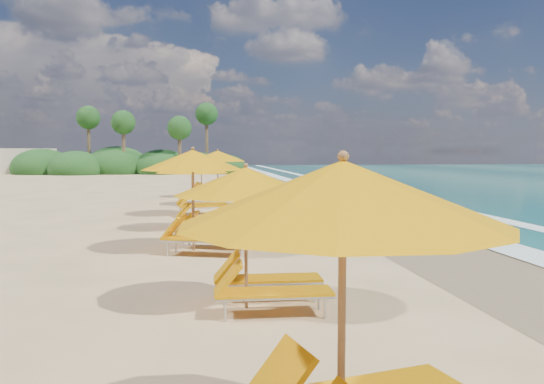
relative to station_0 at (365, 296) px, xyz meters
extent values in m
plane|color=tan|center=(1.17, 13.30, -1.40)|extent=(160.00, 160.00, 0.00)
cube|color=#877050|center=(5.17, 13.30, -1.40)|extent=(4.00, 160.00, 0.01)
cube|color=white|center=(6.67, 13.30, -1.37)|extent=(1.20, 160.00, 0.01)
cube|color=white|center=(9.67, 13.30, -1.38)|extent=(0.80, 160.00, 0.01)
cylinder|color=olive|center=(-0.19, -0.04, -0.20)|extent=(0.06, 0.06, 2.39)
cone|color=orange|center=(-0.19, -0.04, 0.79)|extent=(2.95, 2.95, 0.48)
sphere|color=olive|center=(-0.19, -0.04, 1.06)|extent=(0.09, 0.09, 0.09)
cylinder|color=olive|center=(-0.47, 4.63, -0.29)|extent=(0.06, 0.06, 2.21)
cone|color=orange|center=(-0.47, 4.63, 0.62)|extent=(2.35, 2.35, 0.44)
sphere|color=olive|center=(-0.47, 4.63, 0.87)|extent=(0.08, 0.08, 0.08)
cylinder|color=olive|center=(-1.30, 9.80, -0.15)|extent=(0.06, 0.06, 2.49)
cone|color=orange|center=(-1.30, 9.80, 0.88)|extent=(3.25, 3.25, 0.50)
sphere|color=olive|center=(-1.30, 9.80, 1.16)|extent=(0.09, 0.09, 0.09)
cylinder|color=olive|center=(-1.34, 13.51, -0.29)|extent=(0.06, 0.06, 2.22)
cone|color=orange|center=(-1.34, 13.51, 0.63)|extent=(2.38, 2.38, 0.45)
sphere|color=olive|center=(-1.34, 13.51, 0.88)|extent=(0.08, 0.08, 0.08)
cylinder|color=olive|center=(-1.36, 17.53, -0.18)|extent=(0.06, 0.06, 2.45)
cone|color=orange|center=(-1.36, 17.53, 0.84)|extent=(2.82, 2.82, 0.49)
sphere|color=olive|center=(-1.36, 17.53, 1.11)|extent=(0.09, 0.09, 0.09)
cylinder|color=olive|center=(-0.20, 21.55, -0.16)|extent=(0.06, 0.06, 2.49)
cone|color=orange|center=(-0.20, 21.55, 0.87)|extent=(2.98, 2.98, 0.50)
sphere|color=olive|center=(-0.20, 21.55, 1.15)|extent=(0.09, 0.09, 0.09)
cylinder|color=olive|center=(-0.90, 26.04, -0.33)|extent=(0.05, 0.05, 2.15)
cone|color=orange|center=(-0.90, 26.04, 0.56)|extent=(2.62, 2.62, 0.43)
sphere|color=olive|center=(-0.90, 26.04, 0.80)|extent=(0.08, 0.08, 0.08)
ellipsoid|color=#163D14|center=(-4.83, 58.30, -0.78)|extent=(6.40, 6.40, 4.16)
ellipsoid|color=#163D14|center=(-9.83, 59.30, -0.70)|extent=(7.20, 7.20, 4.68)
ellipsoid|color=#163D14|center=(-13.83, 57.30, -0.82)|extent=(6.00, 6.00, 3.90)
ellipsoid|color=#163D14|center=(-0.83, 60.30, -0.86)|extent=(5.60, 5.60, 3.64)
ellipsoid|color=#163D14|center=(-17.83, 59.30, -0.76)|extent=(6.60, 6.60, 4.29)
ellipsoid|color=#163D14|center=(2.17, 58.30, -0.91)|extent=(5.00, 5.00, 3.25)
cylinder|color=brown|center=(-2.83, 56.30, 1.10)|extent=(0.36, 0.36, 5.00)
sphere|color=#163D14|center=(-2.83, 56.30, 3.60)|extent=(2.60, 2.60, 2.60)
cylinder|color=brown|center=(-8.83, 57.30, 1.40)|extent=(0.36, 0.36, 5.60)
sphere|color=#163D14|center=(-8.83, 57.30, 4.20)|extent=(2.60, 2.60, 2.60)
cylinder|color=brown|center=(-12.83, 59.30, 1.70)|extent=(0.36, 0.36, 6.20)
sphere|color=#163D14|center=(-12.83, 59.30, 4.80)|extent=(2.60, 2.60, 2.60)
cylinder|color=brown|center=(0.17, 60.30, 2.00)|extent=(0.36, 0.36, 6.80)
sphere|color=#163D14|center=(0.17, 60.30, 5.40)|extent=(2.60, 2.60, 2.60)
cube|color=beige|center=(-20.83, 61.30, 0.00)|extent=(7.00, 5.00, 2.80)
camera|label=1|loc=(-1.26, -3.94, 1.09)|focal=36.31mm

